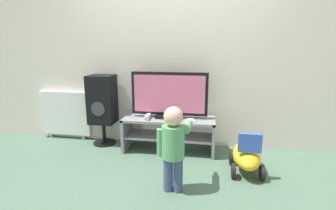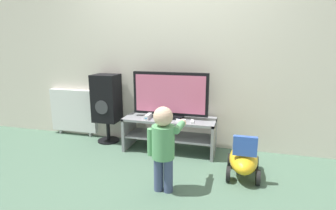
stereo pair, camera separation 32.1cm
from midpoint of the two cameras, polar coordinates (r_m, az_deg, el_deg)
ground_plane at (r=3.29m, az=2.24°, el=-11.28°), size 16.00×16.00×0.00m
wall_back at (r=3.50m, az=4.36°, el=12.10°), size 10.00×0.06×2.60m
tv_stand at (r=3.38m, az=3.11°, el=-5.26°), size 1.17×0.43×0.44m
television at (r=3.29m, az=3.27°, el=2.00°), size 0.96×0.20×0.58m
game_console at (r=3.31m, az=-1.55°, el=-2.51°), size 0.05×0.19×0.05m
remote_primary at (r=3.18m, az=8.20°, el=-3.59°), size 0.06×0.13×0.03m
remote_secondary at (r=3.22m, az=5.12°, el=-3.34°), size 0.10×0.13×0.03m
child at (r=2.41m, az=2.92°, el=-8.19°), size 0.31×0.47×0.82m
speaker_tower at (r=3.69m, az=-10.83°, el=1.12°), size 0.34×0.31×0.96m
ride_on_toy at (r=2.95m, az=19.20°, el=-11.09°), size 0.33×0.61×0.49m
radiator at (r=4.15m, az=-17.78°, el=-1.21°), size 0.75×0.08×0.70m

